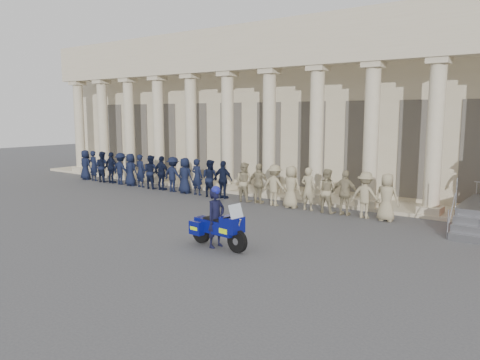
{
  "coord_description": "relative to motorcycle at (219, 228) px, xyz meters",
  "views": [
    {
      "loc": [
        11.35,
        -11.44,
        4.17
      ],
      "look_at": [
        0.68,
        2.93,
        1.6
      ],
      "focal_mm": 35.0,
      "sensor_mm": 36.0,
      "label": 1
    }
  ],
  "objects": [
    {
      "name": "officer_rank",
      "position": [
        -6.5,
        6.71,
        0.3
      ],
      "size": [
        20.13,
        0.71,
        1.87
      ],
      "color": "black",
      "rests_on": "ground"
    },
    {
      "name": "rider",
      "position": [
        -0.13,
        0.01,
        0.32
      ],
      "size": [
        0.51,
        0.72,
        1.95
      ],
      "rotation": [
        0.0,
        0.0,
        1.46
      ],
      "color": "black",
      "rests_on": "ground"
    },
    {
      "name": "ground",
      "position": [
        -2.38,
        0.46,
        -0.64
      ],
      "size": [
        90.0,
        90.0,
        0.0
      ],
      "primitive_type": "plane",
      "color": "#444446",
      "rests_on": "ground"
    },
    {
      "name": "building",
      "position": [
        -2.38,
        15.2,
        3.88
      ],
      "size": [
        40.0,
        12.5,
        9.0
      ],
      "color": "#BFB08F",
      "rests_on": "ground"
    },
    {
      "name": "motorcycle",
      "position": [
        0.0,
        0.0,
        0.0
      ],
      "size": [
        2.31,
        0.99,
        1.48
      ],
      "rotation": [
        0.0,
        0.0,
        -0.11
      ],
      "color": "black",
      "rests_on": "ground"
    }
  ]
}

